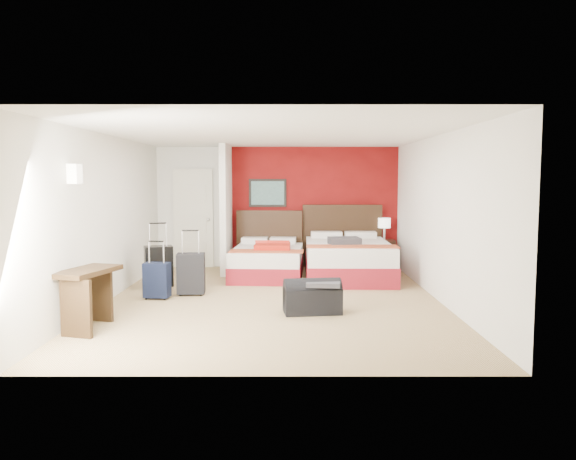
{
  "coord_description": "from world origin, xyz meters",
  "views": [
    {
      "loc": [
        0.22,
        -8.26,
        1.84
      ],
      "look_at": [
        0.22,
        0.8,
        1.0
      ],
      "focal_mm": 34.47,
      "sensor_mm": 36.0,
      "label": 1
    }
  ],
  "objects_px": {
    "duffel_bag": "(312,299)",
    "desk": "(88,299)",
    "bed_left": "(268,262)",
    "suitcase_black": "(159,268)",
    "bed_right": "(348,260)",
    "table_lamp": "(384,229)",
    "suitcase_charcoal": "(191,275)",
    "nightstand": "(384,254)",
    "suitcase_navy": "(157,282)",
    "red_suitcase_open": "(273,246)"
  },
  "relations": [
    {
      "from": "suitcase_black",
      "to": "duffel_bag",
      "type": "relative_size",
      "value": 0.89
    },
    {
      "from": "bed_right",
      "to": "table_lamp",
      "type": "height_order",
      "value": "table_lamp"
    },
    {
      "from": "bed_left",
      "to": "suitcase_charcoal",
      "type": "xyz_separation_m",
      "value": [
        -1.16,
        -1.62,
        0.04
      ]
    },
    {
      "from": "suitcase_black",
      "to": "table_lamp",
      "type": "bearing_deg",
      "value": 5.78
    },
    {
      "from": "desk",
      "to": "suitcase_navy",
      "type": "bearing_deg",
      "value": 91.18
    },
    {
      "from": "duffel_bag",
      "to": "desk",
      "type": "xyz_separation_m",
      "value": [
        -2.79,
        -0.81,
        0.18
      ]
    },
    {
      "from": "duffel_bag",
      "to": "suitcase_charcoal",
      "type": "bearing_deg",
      "value": 140.4
    },
    {
      "from": "red_suitcase_open",
      "to": "suitcase_black",
      "type": "bearing_deg",
      "value": -150.38
    },
    {
      "from": "nightstand",
      "to": "suitcase_black",
      "type": "bearing_deg",
      "value": -151.51
    },
    {
      "from": "red_suitcase_open",
      "to": "nightstand",
      "type": "bearing_deg",
      "value": 27.41
    },
    {
      "from": "bed_left",
      "to": "red_suitcase_open",
      "type": "bearing_deg",
      "value": -41.7
    },
    {
      "from": "table_lamp",
      "to": "desk",
      "type": "relative_size",
      "value": 0.5
    },
    {
      "from": "bed_right",
      "to": "red_suitcase_open",
      "type": "distance_m",
      "value": 1.42
    },
    {
      "from": "suitcase_charcoal",
      "to": "suitcase_navy",
      "type": "distance_m",
      "value": 0.56
    },
    {
      "from": "red_suitcase_open",
      "to": "suitcase_navy",
      "type": "distance_m",
      "value": 2.53
    },
    {
      "from": "bed_left",
      "to": "suitcase_charcoal",
      "type": "height_order",
      "value": "suitcase_charcoal"
    },
    {
      "from": "nightstand",
      "to": "table_lamp",
      "type": "distance_m",
      "value": 0.52
    },
    {
      "from": "suitcase_charcoal",
      "to": "bed_left",
      "type": "bearing_deg",
      "value": 50.86
    },
    {
      "from": "suitcase_charcoal",
      "to": "desk",
      "type": "xyz_separation_m",
      "value": [
        -0.92,
        -1.99,
        0.05
      ]
    },
    {
      "from": "bed_right",
      "to": "desk",
      "type": "bearing_deg",
      "value": -134.51
    },
    {
      "from": "bed_left",
      "to": "desk",
      "type": "bearing_deg",
      "value": -116.56
    },
    {
      "from": "suitcase_charcoal",
      "to": "duffel_bag",
      "type": "relative_size",
      "value": 0.82
    },
    {
      "from": "red_suitcase_open",
      "to": "suitcase_black",
      "type": "xyz_separation_m",
      "value": [
        -1.9,
        -0.95,
        -0.26
      ]
    },
    {
      "from": "nightstand",
      "to": "table_lamp",
      "type": "relative_size",
      "value": 1.35
    },
    {
      "from": "bed_left",
      "to": "bed_right",
      "type": "distance_m",
      "value": 1.5
    },
    {
      "from": "nightstand",
      "to": "suitcase_black",
      "type": "distance_m",
      "value": 4.59
    },
    {
      "from": "bed_left",
      "to": "suitcase_black",
      "type": "xyz_separation_m",
      "value": [
        -1.8,
        -1.05,
        0.07
      ]
    },
    {
      "from": "nightstand",
      "to": "duffel_bag",
      "type": "relative_size",
      "value": 0.78
    },
    {
      "from": "bed_right",
      "to": "red_suitcase_open",
      "type": "xyz_separation_m",
      "value": [
        -1.4,
        0.03,
        0.27
      ]
    },
    {
      "from": "bed_left",
      "to": "nightstand",
      "type": "xyz_separation_m",
      "value": [
        2.34,
        0.92,
        0.02
      ]
    },
    {
      "from": "red_suitcase_open",
      "to": "suitcase_black",
      "type": "relative_size",
      "value": 1.29
    },
    {
      "from": "table_lamp",
      "to": "suitcase_black",
      "type": "relative_size",
      "value": 0.65
    },
    {
      "from": "bed_left",
      "to": "suitcase_charcoal",
      "type": "distance_m",
      "value": 1.99
    },
    {
      "from": "nightstand",
      "to": "desk",
      "type": "height_order",
      "value": "desk"
    },
    {
      "from": "suitcase_charcoal",
      "to": "desk",
      "type": "bearing_deg",
      "value": -118.26
    },
    {
      "from": "suitcase_charcoal",
      "to": "suitcase_black",
      "type": "bearing_deg",
      "value": 135.16
    },
    {
      "from": "bed_left",
      "to": "nightstand",
      "type": "height_order",
      "value": "nightstand"
    },
    {
      "from": "duffel_bag",
      "to": "desk",
      "type": "bearing_deg",
      "value": -171.14
    },
    {
      "from": "duffel_bag",
      "to": "bed_left",
      "type": "bearing_deg",
      "value": 97.09
    },
    {
      "from": "bed_left",
      "to": "table_lamp",
      "type": "distance_m",
      "value": 2.58
    },
    {
      "from": "suitcase_navy",
      "to": "nightstand",
      "type": "bearing_deg",
      "value": 41.84
    },
    {
      "from": "nightstand",
      "to": "suitcase_charcoal",
      "type": "relative_size",
      "value": 0.94
    },
    {
      "from": "suitcase_charcoal",
      "to": "desk",
      "type": "relative_size",
      "value": 0.71
    },
    {
      "from": "table_lamp",
      "to": "nightstand",
      "type": "bearing_deg",
      "value": 0.0
    },
    {
      "from": "suitcase_navy",
      "to": "duffel_bag",
      "type": "xyz_separation_m",
      "value": [
        2.35,
        -0.9,
        -0.07
      ]
    },
    {
      "from": "table_lamp",
      "to": "suitcase_navy",
      "type": "relative_size",
      "value": 0.84
    },
    {
      "from": "nightstand",
      "to": "table_lamp",
      "type": "height_order",
      "value": "table_lamp"
    },
    {
      "from": "suitcase_charcoal",
      "to": "duffel_bag",
      "type": "distance_m",
      "value": 2.22
    },
    {
      "from": "red_suitcase_open",
      "to": "desk",
      "type": "xyz_separation_m",
      "value": [
        -2.17,
        -3.51,
        -0.23
      ]
    },
    {
      "from": "bed_right",
      "to": "table_lamp",
      "type": "xyz_separation_m",
      "value": [
        0.85,
        1.04,
        0.49
      ]
    }
  ]
}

